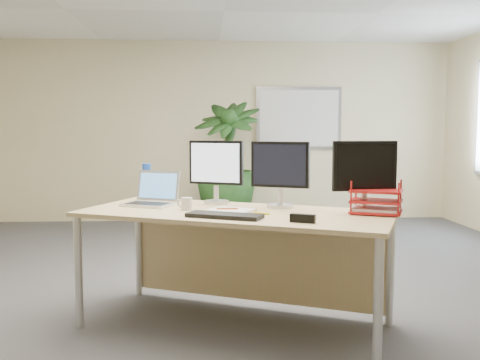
{
  "coord_description": "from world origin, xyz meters",
  "views": [
    {
      "loc": [
        -0.23,
        -4.12,
        1.39
      ],
      "look_at": [
        0.07,
        0.35,
        0.96
      ],
      "focal_mm": 40.0,
      "sensor_mm": 36.0,
      "label": 1
    }
  ],
  "objects": [
    {
      "name": "back_wall",
      "position": [
        0.0,
        4.0,
        1.35
      ],
      "size": [
        7.0,
        0.04,
        2.7
      ],
      "primitive_type": "cube",
      "color": "beige",
      "rests_on": "floor"
    },
    {
      "name": "spiral_notebook",
      "position": [
        -0.05,
        -0.45,
        0.83
      ],
      "size": [
        0.37,
        0.34,
        0.01
      ],
      "primitive_type": "cube",
      "rotation": [
        0.0,
        0.0,
        -0.57
      ],
      "color": "white",
      "rests_on": "desk"
    },
    {
      "name": "whiteboard",
      "position": [
        1.2,
        3.97,
        1.55
      ],
      "size": [
        1.3,
        0.04,
        0.95
      ],
      "color": "#9F9FA4",
      "rests_on": "back_wall"
    },
    {
      "name": "letter_tray",
      "position": [
        0.92,
        -0.62,
        0.89
      ],
      "size": [
        0.41,
        0.37,
        0.16
      ],
      "color": "#AF1515",
      "rests_on": "desk"
    },
    {
      "name": "monitor_left",
      "position": [
        -0.14,
        -0.05,
        1.09
      ],
      "size": [
        0.41,
        0.21,
        0.48
      ],
      "color": "silver",
      "rests_on": "desk"
    },
    {
      "name": "laptop",
      "position": [
        -0.62,
        -0.09,
        0.88
      ],
      "size": [
        0.45,
        0.42,
        0.25
      ],
      "color": "silver",
      "rests_on": "desk"
    },
    {
      "name": "floor_plant",
      "position": [
        0.07,
        3.29,
        0.75
      ],
      "size": [
        1.08,
        1.08,
        1.5
      ],
      "primitive_type": "imported",
      "rotation": [
        0.0,
        0.0,
        -0.36
      ],
      "color": "#153814",
      "rests_on": "floor"
    },
    {
      "name": "stapler",
      "position": [
        0.37,
        -0.93,
        0.85
      ],
      "size": [
        0.16,
        0.1,
        0.05
      ],
      "primitive_type": "cube",
      "rotation": [
        0.0,
        0.0,
        -0.42
      ],
      "color": "black",
      "rests_on": "desk"
    },
    {
      "name": "desk",
      "position": [
        0.03,
        -0.35,
        0.64
      ],
      "size": [
        2.31,
        1.69,
        0.82
      ],
      "color": "tan",
      "rests_on": "floor"
    },
    {
      "name": "monitor_right",
      "position": [
        0.31,
        -0.29,
        1.09
      ],
      "size": [
        0.41,
        0.21,
        0.48
      ],
      "color": "silver",
      "rests_on": "desk"
    },
    {
      "name": "coffee_mug",
      "position": [
        -0.36,
        -0.37,
        0.86
      ],
      "size": [
        0.11,
        0.08,
        0.09
      ],
      "color": "silver",
      "rests_on": "desk"
    },
    {
      "name": "water_bottle",
      "position": [
        -0.7,
        0.21,
        0.96
      ],
      "size": [
        0.07,
        0.07,
        0.29
      ],
      "color": "#B1BED0",
      "rests_on": "desk"
    },
    {
      "name": "orange_pen",
      "position": [
        -0.07,
        -0.45,
        0.84
      ],
      "size": [
        0.15,
        0.02,
        0.01
      ],
      "primitive_type": "cylinder",
      "rotation": [
        0.0,
        1.57,
        -0.07
      ],
      "color": "#DB4D18",
      "rests_on": "spiral_notebook"
    },
    {
      "name": "floor",
      "position": [
        0.0,
        0.0,
        0.0
      ],
      "size": [
        8.0,
        8.0,
        0.0
      ],
      "primitive_type": "plane",
      "color": "#414146",
      "rests_on": "ground"
    },
    {
      "name": "keyboard",
      "position": [
        -0.1,
        -0.72,
        0.83
      ],
      "size": [
        0.51,
        0.35,
        0.03
      ],
      "primitive_type": "cube",
      "rotation": [
        0.0,
        0.0,
        -0.42
      ],
      "color": "black",
      "rests_on": "desk"
    },
    {
      "name": "monitor_dark",
      "position": [
        0.85,
        -0.57,
        1.1
      ],
      "size": [
        0.44,
        0.2,
        0.49
      ],
      "color": "silver",
      "rests_on": "desk"
    },
    {
      "name": "yellow_highlighter",
      "position": [
        0.15,
        -0.6,
        0.83
      ],
      "size": [
        0.11,
        0.07,
        0.02
      ],
      "primitive_type": "cylinder",
      "rotation": [
        0.0,
        1.57,
        -0.56
      ],
      "color": "yellow",
      "rests_on": "desk"
    }
  ]
}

